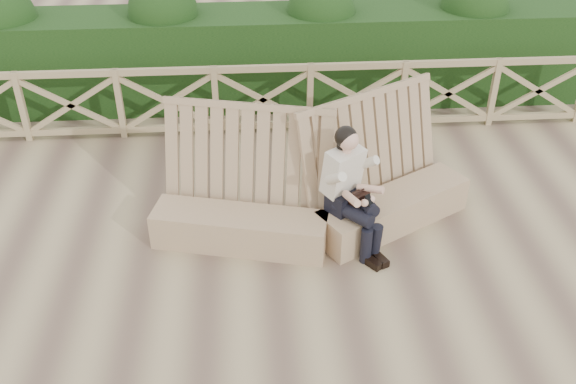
{
  "coord_description": "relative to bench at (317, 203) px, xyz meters",
  "views": [
    {
      "loc": [
        -0.26,
        -5.38,
        4.73
      ],
      "look_at": [
        0.16,
        0.4,
        0.9
      ],
      "focal_mm": 40.0,
      "sensor_mm": 36.0,
      "label": 1
    }
  ],
  "objects": [
    {
      "name": "ground",
      "position": [
        -0.54,
        -0.89,
        -0.39
      ],
      "size": [
        60.0,
        60.0,
        0.0
      ],
      "primitive_type": "plane",
      "color": "brown",
      "rests_on": "ground"
    },
    {
      "name": "bench",
      "position": [
        0.0,
        0.0,
        0.0
      ],
      "size": [
        3.93,
        1.68,
        1.57
      ],
      "rotation": [
        0.0,
        0.0,
        0.1
      ],
      "color": "#957A55",
      "rests_on": "ground"
    },
    {
      "name": "guardrail",
      "position": [
        -0.54,
        2.61,
        0.16
      ],
      "size": [
        10.1,
        0.09,
        1.1
      ],
      "color": "olive",
      "rests_on": "ground"
    },
    {
      "name": "woman",
      "position": [
        0.34,
        -0.26,
        0.39
      ],
      "size": [
        0.78,
        0.96,
        1.5
      ],
      "rotation": [
        0.0,
        0.0,
        0.64
      ],
      "color": "black",
      "rests_on": "ground"
    },
    {
      "name": "hedge",
      "position": [
        -0.54,
        3.81,
        0.36
      ],
      "size": [
        12.0,
        1.2,
        1.5
      ],
      "primitive_type": "cube",
      "color": "black",
      "rests_on": "ground"
    }
  ]
}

